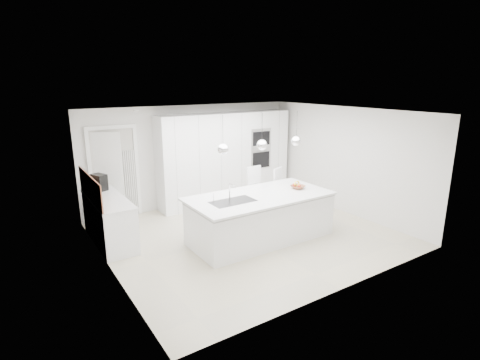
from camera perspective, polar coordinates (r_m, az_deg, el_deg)
floor at (r=7.78m, az=1.22°, el=-8.33°), size 5.50×5.50×0.00m
wall_back at (r=9.50m, az=-7.30°, el=3.73°), size 5.50×0.00×5.50m
wall_left at (r=6.30m, az=-19.84°, el=-2.78°), size 0.00×5.00×5.00m
ceiling at (r=7.17m, az=1.33°, el=10.35°), size 5.50×5.50×0.00m
tall_cabinets at (r=9.63m, az=-2.21°, el=3.39°), size 3.60×0.60×2.30m
oven_stack at (r=9.83m, az=3.23°, el=4.80°), size 0.62×0.04×1.05m
doorway_frame at (r=8.86m, az=-18.55°, el=0.77°), size 1.11×0.08×2.13m
hallway_door at (r=8.76m, az=-20.03°, el=0.36°), size 0.76×0.38×2.00m
radiator at (r=8.98m, az=-16.48°, el=-0.04°), size 0.32×0.04×1.40m
left_base_cabinets at (r=7.74m, az=-19.30°, el=-5.93°), size 0.60×1.80×0.86m
left_worktop at (r=7.59m, az=-19.59°, el=-2.74°), size 0.62×1.82×0.04m
oak_backsplash at (r=7.46m, az=-21.90°, el=-1.10°), size 0.02×1.80×0.50m
island_base at (r=7.45m, az=3.19°, el=-5.87°), size 2.80×1.20×0.86m
island_worktop at (r=7.34m, az=3.01°, el=-2.47°), size 2.84×1.40×0.04m
island_sink at (r=6.97m, az=-1.09°, el=-3.92°), size 0.84×0.44×0.18m
island_tap at (r=7.09m, az=-1.61°, el=-1.65°), size 0.02×0.02×0.30m
pendant_left at (r=6.60m, az=-2.61°, el=4.68°), size 0.20×0.20×0.20m
pendant_mid at (r=7.06m, az=3.36°, el=5.35°), size 0.20×0.20×0.20m
pendant_right at (r=7.59m, az=8.55°, el=5.88°), size 0.20×0.20×0.20m
fruit_bowl at (r=7.85m, az=8.79°, el=-1.06°), size 0.31×0.31×0.07m
espresso_machine at (r=8.14m, az=-20.65°, el=-0.31°), size 0.30×0.36×0.33m
bar_stool_left at (r=8.39m, az=2.70°, el=-2.20°), size 0.45×0.59×1.21m
bar_stool_right at (r=8.69m, az=6.29°, el=-2.00°), size 0.54×0.62×1.12m
apple_a at (r=7.85m, az=8.32°, el=-0.75°), size 0.09×0.09×0.09m
apple_b at (r=7.80m, az=9.01°, el=-0.94°), size 0.07×0.07×0.07m
banana_bunch at (r=7.84m, az=8.66°, el=-0.52°), size 0.22×0.16×0.20m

